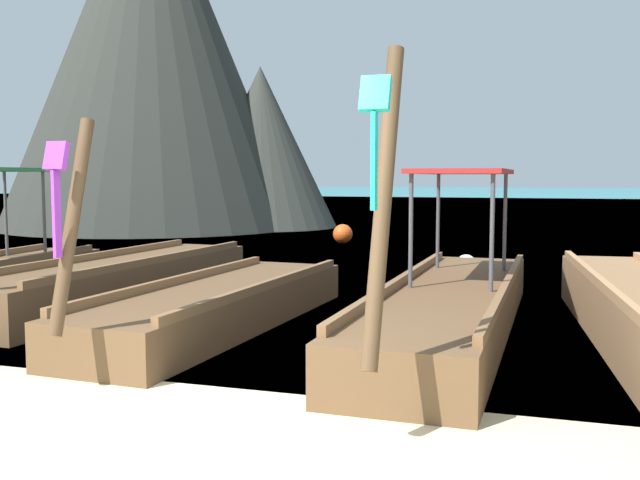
{
  "coord_description": "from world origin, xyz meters",
  "views": [
    {
      "loc": [
        2.38,
        -3.99,
        1.83
      ],
      "look_at": [
        0.0,
        3.57,
        1.13
      ],
      "focal_mm": 40.19,
      "sensor_mm": 36.0,
      "label": 1
    }
  ],
  "objects_px": {
    "longtail_boat_red_ribbon": "(119,281)",
    "longtail_boat_turquoise_ribbon": "(451,304)",
    "longtail_boat_violet_ribbon": "(219,305)",
    "karst_rock": "(162,50)",
    "mooring_buoy_far": "(466,265)",
    "mooring_buoy_near": "(343,234)"
  },
  "relations": [
    {
      "from": "longtail_boat_turquoise_ribbon",
      "to": "longtail_boat_red_ribbon",
      "type": "bearing_deg",
      "value": 173.04
    },
    {
      "from": "longtail_boat_red_ribbon",
      "to": "mooring_buoy_far",
      "type": "xyz_separation_m",
      "value": [
        4.51,
        4.49,
        -0.12
      ]
    },
    {
      "from": "mooring_buoy_far",
      "to": "longtail_boat_red_ribbon",
      "type": "bearing_deg",
      "value": -135.18
    },
    {
      "from": "mooring_buoy_far",
      "to": "longtail_boat_violet_ribbon",
      "type": "bearing_deg",
      "value": -113.09
    },
    {
      "from": "longtail_boat_violet_ribbon",
      "to": "longtail_boat_turquoise_ribbon",
      "type": "xyz_separation_m",
      "value": [
        2.74,
        0.52,
        0.07
      ]
    },
    {
      "from": "longtail_boat_turquoise_ribbon",
      "to": "karst_rock",
      "type": "bearing_deg",
      "value": 129.37
    },
    {
      "from": "longtail_boat_turquoise_ribbon",
      "to": "mooring_buoy_far",
      "type": "height_order",
      "value": "longtail_boat_turquoise_ribbon"
    },
    {
      "from": "karst_rock",
      "to": "mooring_buoy_near",
      "type": "bearing_deg",
      "value": -30.04
    },
    {
      "from": "karst_rock",
      "to": "mooring_buoy_far",
      "type": "bearing_deg",
      "value": -39.7
    },
    {
      "from": "karst_rock",
      "to": "mooring_buoy_far",
      "type": "xyz_separation_m",
      "value": [
        11.96,
        -9.93,
        -6.17
      ]
    },
    {
      "from": "longtail_boat_violet_ribbon",
      "to": "karst_rock",
      "type": "bearing_deg",
      "value": 121.64
    },
    {
      "from": "longtail_boat_violet_ribbon",
      "to": "longtail_boat_turquoise_ribbon",
      "type": "height_order",
      "value": "longtail_boat_turquoise_ribbon"
    },
    {
      "from": "longtail_boat_red_ribbon",
      "to": "longtail_boat_violet_ribbon",
      "type": "height_order",
      "value": "longtail_boat_red_ribbon"
    },
    {
      "from": "longtail_boat_red_ribbon",
      "to": "mooring_buoy_far",
      "type": "distance_m",
      "value": 6.37
    },
    {
      "from": "mooring_buoy_far",
      "to": "karst_rock",
      "type": "bearing_deg",
      "value": 140.3
    },
    {
      "from": "longtail_boat_violet_ribbon",
      "to": "karst_rock",
      "type": "height_order",
      "value": "karst_rock"
    },
    {
      "from": "longtail_boat_violet_ribbon",
      "to": "karst_rock",
      "type": "distance_m",
      "value": 19.24
    },
    {
      "from": "longtail_boat_turquoise_ribbon",
      "to": "longtail_boat_violet_ribbon",
      "type": "bearing_deg",
      "value": -169.18
    },
    {
      "from": "longtail_boat_red_ribbon",
      "to": "longtail_boat_turquoise_ribbon",
      "type": "xyz_separation_m",
      "value": [
        4.87,
        -0.59,
        0.02
      ]
    },
    {
      "from": "longtail_boat_violet_ribbon",
      "to": "mooring_buoy_near",
      "type": "bearing_deg",
      "value": 97.72
    },
    {
      "from": "mooring_buoy_near",
      "to": "longtail_boat_violet_ribbon",
      "type": "bearing_deg",
      "value": -82.28
    },
    {
      "from": "longtail_boat_red_ribbon",
      "to": "longtail_boat_turquoise_ribbon",
      "type": "height_order",
      "value": "longtail_boat_turquoise_ribbon"
    }
  ]
}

